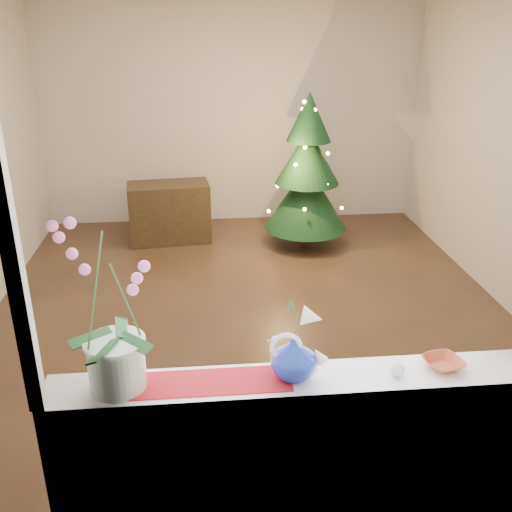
{
  "coord_description": "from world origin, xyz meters",
  "views": [
    {
      "loc": [
        -0.38,
        -4.45,
        2.38
      ],
      "look_at": [
        -0.09,
        -1.4,
        1.1
      ],
      "focal_mm": 40.0,
      "sensor_mm": 36.0,
      "label": 1
    }
  ],
  "objects_px": {
    "paperweight": "(397,370)",
    "amber_dish": "(443,364)",
    "blue_vase": "(294,353)",
    "xmas_tree": "(307,171)",
    "orchid_pot": "(110,308)",
    "swan": "(298,357)",
    "side_table": "(169,212)"
  },
  "relations": [
    {
      "from": "blue_vase",
      "to": "swan",
      "type": "bearing_deg",
      "value": -20.87
    },
    {
      "from": "swan",
      "to": "side_table",
      "type": "relative_size",
      "value": 0.28
    },
    {
      "from": "side_table",
      "to": "amber_dish",
      "type": "bearing_deg",
      "value": -76.97
    },
    {
      "from": "swan",
      "to": "xmas_tree",
      "type": "relative_size",
      "value": 0.15
    },
    {
      "from": "swan",
      "to": "blue_vase",
      "type": "height_order",
      "value": "blue_vase"
    },
    {
      "from": "swan",
      "to": "paperweight",
      "type": "relative_size",
      "value": 3.8
    },
    {
      "from": "amber_dish",
      "to": "side_table",
      "type": "distance_m",
      "value": 4.43
    },
    {
      "from": "paperweight",
      "to": "amber_dish",
      "type": "relative_size",
      "value": 0.45
    },
    {
      "from": "orchid_pot",
      "to": "amber_dish",
      "type": "distance_m",
      "value": 1.49
    },
    {
      "from": "xmas_tree",
      "to": "side_table",
      "type": "height_order",
      "value": "xmas_tree"
    },
    {
      "from": "swan",
      "to": "orchid_pot",
      "type": "bearing_deg",
      "value": 179.44
    },
    {
      "from": "xmas_tree",
      "to": "swan",
      "type": "bearing_deg",
      "value": -100.97
    },
    {
      "from": "amber_dish",
      "to": "side_table",
      "type": "bearing_deg",
      "value": 109.16
    },
    {
      "from": "amber_dish",
      "to": "side_table",
      "type": "xyz_separation_m",
      "value": [
        -1.44,
        4.14,
        -0.6
      ]
    },
    {
      "from": "orchid_pot",
      "to": "xmas_tree",
      "type": "bearing_deg",
      "value": 68.59
    },
    {
      "from": "blue_vase",
      "to": "orchid_pot",
      "type": "bearing_deg",
      "value": 179.99
    },
    {
      "from": "blue_vase",
      "to": "amber_dish",
      "type": "height_order",
      "value": "blue_vase"
    },
    {
      "from": "amber_dish",
      "to": "paperweight",
      "type": "bearing_deg",
      "value": -169.3
    },
    {
      "from": "xmas_tree",
      "to": "paperweight",
      "type": "bearing_deg",
      "value": -94.62
    },
    {
      "from": "swan",
      "to": "side_table",
      "type": "xyz_separation_m",
      "value": [
        -0.77,
        4.16,
        -0.69
      ]
    },
    {
      "from": "paperweight",
      "to": "xmas_tree",
      "type": "relative_size",
      "value": 0.04
    },
    {
      "from": "paperweight",
      "to": "side_table",
      "type": "relative_size",
      "value": 0.07
    },
    {
      "from": "orchid_pot",
      "to": "paperweight",
      "type": "xyz_separation_m",
      "value": [
        1.21,
        -0.04,
        -0.35
      ]
    },
    {
      "from": "swan",
      "to": "paperweight",
      "type": "height_order",
      "value": "swan"
    },
    {
      "from": "orchid_pot",
      "to": "swan",
      "type": "xyz_separation_m",
      "value": [
        0.77,
        -0.01,
        -0.27
      ]
    },
    {
      "from": "paperweight",
      "to": "xmas_tree",
      "type": "distance_m",
      "value": 3.95
    },
    {
      "from": "side_table",
      "to": "paperweight",
      "type": "bearing_deg",
      "value": -80.03
    },
    {
      "from": "blue_vase",
      "to": "xmas_tree",
      "type": "distance_m",
      "value": 3.98
    },
    {
      "from": "orchid_pot",
      "to": "swan",
      "type": "height_order",
      "value": "orchid_pot"
    },
    {
      "from": "swan",
      "to": "xmas_tree",
      "type": "xyz_separation_m",
      "value": [
        0.76,
        3.91,
        -0.19
      ]
    },
    {
      "from": "swan",
      "to": "blue_vase",
      "type": "distance_m",
      "value": 0.02
    },
    {
      "from": "orchid_pot",
      "to": "side_table",
      "type": "height_order",
      "value": "orchid_pot"
    }
  ]
}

